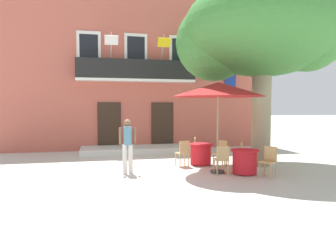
{
  "coord_description": "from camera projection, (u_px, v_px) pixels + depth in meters",
  "views": [
    {
      "loc": [
        -1.65,
        -10.39,
        2.08
      ],
      "look_at": [
        1.2,
        2.24,
        1.3
      ],
      "focal_mm": 33.82,
      "sensor_mm": 36.0,
      "label": 1
    }
  ],
  "objects": [
    {
      "name": "cafe_chair_middle_1",
      "position": [
        183.0,
        152.0,
        10.97
      ],
      "size": [
        0.47,
        0.47,
        0.91
      ],
      "color": "tan",
      "rests_on": "ground"
    },
    {
      "name": "plane_tree",
      "position": [
        260.0,
        33.0,
        11.03
      ],
      "size": [
        5.67,
        4.98,
        6.47
      ],
      "color": "gray",
      "rests_on": "ground"
    },
    {
      "name": "cafe_chair_near_tree_2",
      "position": [
        245.0,
        154.0,
        10.5
      ],
      "size": [
        0.55,
        0.55,
        0.91
      ],
      "color": "tan",
      "rests_on": "ground"
    },
    {
      "name": "pedestrian_near_entrance",
      "position": [
        128.0,
        143.0,
        9.79
      ],
      "size": [
        0.53,
        0.35,
        1.7
      ],
      "color": "silver",
      "rests_on": "ground"
    },
    {
      "name": "building_facade",
      "position": [
        132.0,
        76.0,
        17.23
      ],
      "size": [
        13.0,
        5.09,
        7.5
      ],
      "color": "#BC5B4C",
      "rests_on": "ground"
    },
    {
      "name": "cafe_table_middle",
      "position": [
        201.0,
        154.0,
        11.36
      ],
      "size": [
        0.86,
        0.86,
        0.76
      ],
      "color": "red",
      "rests_on": "ground"
    },
    {
      "name": "cafe_chair_middle_0",
      "position": [
        198.0,
        147.0,
        12.1
      ],
      "size": [
        0.49,
        0.49,
        0.91
      ],
      "color": "tan",
      "rests_on": "ground"
    },
    {
      "name": "cafe_chair_near_tree_0",
      "position": [
        222.0,
        158.0,
        9.6
      ],
      "size": [
        0.44,
        0.44,
        0.91
      ],
      "color": "tan",
      "rests_on": "ground"
    },
    {
      "name": "cafe_chair_middle_2",
      "position": [
        221.0,
        152.0,
        11.01
      ],
      "size": [
        0.57,
        0.57,
        0.91
      ],
      "color": "tan",
      "rests_on": "ground"
    },
    {
      "name": "cafe_chair_near_tree_1",
      "position": [
        269.0,
        160.0,
        9.32
      ],
      "size": [
        0.56,
        0.56,
        0.91
      ],
      "color": "tan",
      "rests_on": "ground"
    },
    {
      "name": "ground_plane",
      "position": [
        148.0,
        169.0,
        10.6
      ],
      "size": [
        120.0,
        120.0,
        0.0
      ],
      "primitive_type": "plane",
      "color": "beige"
    },
    {
      "name": "entrance_step_platform",
      "position": [
        139.0,
        149.0,
        14.6
      ],
      "size": [
        5.24,
        1.86,
        0.25
      ],
      "primitive_type": "cube",
      "color": "silver",
      "rests_on": "ground"
    },
    {
      "name": "cafe_umbrella",
      "position": [
        218.0,
        90.0,
        9.82
      ],
      "size": [
        2.9,
        2.9,
        2.85
      ],
      "color": "#997A56",
      "rests_on": "ground"
    },
    {
      "name": "cafe_table_near_tree",
      "position": [
        245.0,
        162.0,
        9.77
      ],
      "size": [
        0.86,
        0.86,
        0.76
      ],
      "color": "red",
      "rests_on": "ground"
    }
  ]
}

